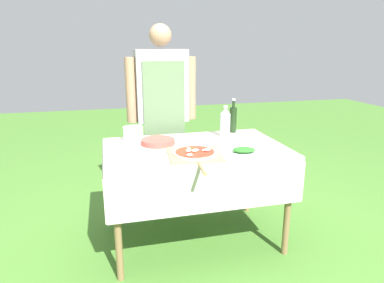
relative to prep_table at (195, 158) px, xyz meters
name	(u,v)px	position (x,y,z in m)	size (l,w,h in m)	color
ground_plane	(195,239)	(0.00, 0.00, -0.66)	(12.00, 12.00, 0.00)	#477A2D
prep_table	(195,158)	(0.00, 0.00, 0.00)	(1.29, 0.82, 0.75)	beige
person_cook	(162,104)	(-0.13, 0.64, 0.30)	(0.61, 0.21, 1.62)	#70604C
pizza_on_peel	(195,154)	(-0.05, -0.21, 0.10)	(0.38, 0.55, 0.05)	tan
oil_bottle	(233,119)	(0.42, 0.34, 0.20)	(0.06, 0.06, 0.28)	black
water_bottle	(225,122)	(0.30, 0.21, 0.20)	(0.08, 0.08, 0.25)	silver
herb_container	(244,150)	(0.28, -0.23, 0.11)	(0.20, 0.16, 0.04)	silver
mixing_tub	(133,134)	(-0.41, 0.28, 0.14)	(0.15, 0.15, 0.11)	silver
plate_stack	(158,142)	(-0.25, 0.13, 0.11)	(0.25, 0.25, 0.04)	#DB4C42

